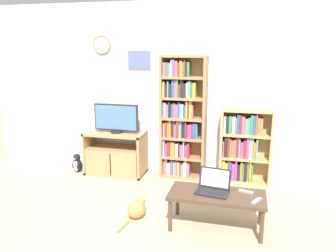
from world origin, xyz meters
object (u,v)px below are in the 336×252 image
laptop (213,186)px  cat (137,209)px  coffee_table (217,197)px  penguin_figurine (77,164)px  television (116,118)px  bookshelf_short (243,147)px  remote_near_laptop (257,201)px  tv_stand (115,153)px  remote_far_from_laptop (246,192)px  bookshelf_tall (181,119)px

laptop → cat: laptop is taller
coffee_table → penguin_figurine: coffee_table is taller
television → coffee_table: 2.13m
bookshelf_short → cat: bearing=-130.0°
remote_near_laptop → tv_stand: bearing=176.1°
penguin_figurine → cat: bearing=-38.8°
coffee_table → television: bearing=143.6°
remote_near_laptop → remote_far_from_laptop: size_ratio=0.98×
television → coffee_table: television is taller
tv_stand → bookshelf_tall: bearing=7.5°
bookshelf_short → penguin_figurine: size_ratio=3.62×
television → bookshelf_short: size_ratio=0.63×
remote_near_laptop → remote_far_from_laptop: same height
television → bookshelf_tall: bookshelf_tall is taller
bookshelf_tall → remote_far_from_laptop: 1.67m
television → coffee_table: (1.66, -1.22, -0.53)m
cat → remote_near_laptop: bearing=26.7°
coffee_table → penguin_figurine: size_ratio=3.42×
bookshelf_short → penguin_figurine: (-2.55, -0.24, -0.40)m
television → bookshelf_tall: 0.99m
bookshelf_tall → bookshelf_short: 0.99m
bookshelf_short → coffee_table: 1.40m
coffee_table → laptop: laptop is taller
coffee_table → cat: size_ratio=2.02×
tv_stand → coffee_table: 2.09m
television → cat: (0.74, -1.23, -0.78)m
remote_near_laptop → penguin_figurine: 3.00m
tv_stand → remote_far_from_laptop: 2.30m
remote_near_laptop → cat: bearing=-155.8°
bookshelf_short → cat: (-1.15, -1.37, -0.43)m
tv_stand → bookshelf_short: size_ratio=0.84×
television → cat: size_ratio=1.34×
bookshelf_tall → laptop: bearing=-64.2°
bookshelf_tall → cat: 1.59m
tv_stand → bookshelf_short: bearing=4.2°
tv_stand → laptop: tv_stand is taller
tv_stand → remote_far_from_laptop: (2.00, -1.12, 0.08)m
bookshelf_short → remote_far_from_laptop: bookshelf_short is taller
bookshelf_tall → remote_far_from_laptop: bookshelf_tall is taller
laptop → cat: 0.94m
tv_stand → penguin_figurine: (-0.62, -0.10, -0.20)m
cat → penguin_figurine: size_ratio=1.70×
cat → television: bearing=151.9°
remote_far_from_laptop → bookshelf_tall: bearing=-123.9°
laptop → remote_far_from_laptop: bearing=16.5°
laptop → coffee_table: bearing=-36.6°
laptop → bookshelf_tall: bearing=123.5°
bookshelf_tall → remote_near_laptop: size_ratio=11.36×
remote_near_laptop → penguin_figurine: bearing=-175.9°
television → remote_near_laptop: television is taller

